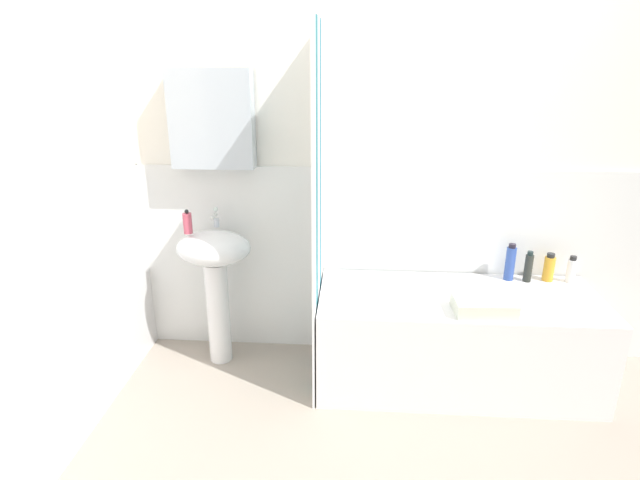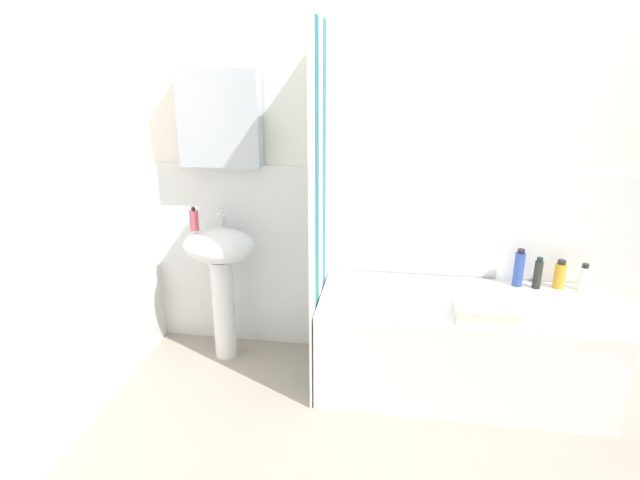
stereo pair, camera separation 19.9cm
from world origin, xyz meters
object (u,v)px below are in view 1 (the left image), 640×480
at_px(shampoo_bottle, 510,263).
at_px(towel_folded, 484,306).
at_px(body_wash_bottle, 528,267).
at_px(conditioner_bottle, 571,270).
at_px(lotion_bottle, 549,268).
at_px(soap_dispenser, 188,223).
at_px(sink, 215,268).
at_px(bathtub, 456,339).

distance_m(shampoo_bottle, towel_folded, 0.51).
xyz_separation_m(body_wash_bottle, towel_folded, (-0.35, -0.43, -0.05)).
height_order(conditioner_bottle, body_wash_bottle, body_wash_bottle).
distance_m(lotion_bottle, body_wash_bottle, 0.13).
height_order(soap_dispenser, towel_folded, soap_dispenser).
bearing_deg(body_wash_bottle, sink, -177.00).
bearing_deg(lotion_bottle, shampoo_bottle, -179.27).
bearing_deg(bathtub, towel_folded, -66.56).
xyz_separation_m(lotion_bottle, towel_folded, (-0.47, -0.45, -0.04)).
xyz_separation_m(soap_dispenser, lotion_bottle, (2.12, 0.15, -0.28)).
xyz_separation_m(sink, shampoo_bottle, (1.76, 0.12, 0.04)).
relative_size(soap_dispenser, conditioner_bottle, 0.88).
bearing_deg(sink, body_wash_bottle, 3.00).
relative_size(lotion_bottle, body_wash_bottle, 0.91).
bearing_deg(body_wash_bottle, bathtub, -151.83).
relative_size(sink, lotion_bottle, 4.97).
height_order(soap_dispenser, shampoo_bottle, soap_dispenser).
bearing_deg(sink, bathtub, -5.38).
distance_m(conditioner_bottle, lotion_bottle, 0.12).
height_order(bathtub, conditioner_bottle, conditioner_bottle).
xyz_separation_m(bathtub, towel_folded, (0.08, -0.20, 0.32)).
xyz_separation_m(sink, conditioner_bottle, (2.11, 0.10, 0.01)).
bearing_deg(shampoo_bottle, sink, -176.22).
distance_m(bathtub, shampoo_bottle, 0.56).
relative_size(body_wash_bottle, towel_folded, 0.61).
height_order(soap_dispenser, bathtub, soap_dispenser).
relative_size(sink, soap_dispenser, 5.93).
xyz_separation_m(soap_dispenser, shampoo_bottle, (1.89, 0.14, -0.25)).
height_order(conditioner_bottle, towel_folded, conditioner_bottle).
bearing_deg(bathtub, sink, 174.62).
bearing_deg(towel_folded, body_wash_bottle, 50.88).
bearing_deg(body_wash_bottle, shampoo_bottle, 169.62).
bearing_deg(body_wash_bottle, lotion_bottle, 9.71).
xyz_separation_m(bathtub, conditioner_bottle, (0.68, 0.24, 0.35)).
relative_size(soap_dispenser, towel_folded, 0.46).
height_order(soap_dispenser, lotion_bottle, soap_dispenser).
relative_size(sink, shampoo_bottle, 3.77).
distance_m(sink, shampoo_bottle, 1.76).
height_order(sink, conditioner_bottle, sink).
bearing_deg(soap_dispenser, lotion_bottle, 3.97).
height_order(soap_dispenser, conditioner_bottle, soap_dispenser).
distance_m(soap_dispenser, towel_folded, 1.70).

